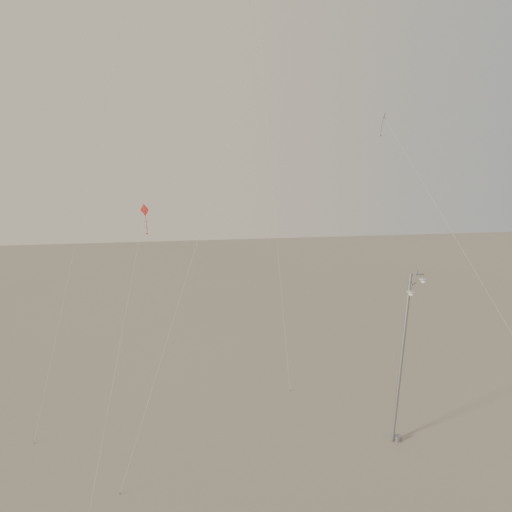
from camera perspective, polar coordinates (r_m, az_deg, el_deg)
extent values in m
plane|color=gray|center=(31.18, 5.03, -21.59)|extent=(160.00, 160.00, 0.00)
cylinder|color=gray|center=(35.57, 13.97, -17.27)|extent=(0.44, 0.44, 0.30)
cylinder|color=gray|center=(33.62, 14.34, -10.00)|extent=(0.81, 0.18, 9.90)
cylinder|color=gray|center=(32.51, 15.75, -1.58)|extent=(0.14, 0.14, 0.18)
cylinder|color=gray|center=(32.70, 16.07, -1.79)|extent=(0.50, 0.19, 0.07)
cylinder|color=gray|center=(32.89, 16.39, -2.00)|extent=(0.06, 0.06, 0.30)
ellipsoid|color=beige|center=(32.92, 16.37, -2.26)|extent=(0.52, 0.52, 0.18)
cylinder|color=gray|center=(32.36, 15.49, -2.70)|extent=(0.49, 0.45, 0.07)
cylinder|color=gray|center=(32.14, 15.27, -3.15)|extent=(0.06, 0.06, 0.40)
ellipsoid|color=beige|center=(32.19, 15.25, -3.50)|extent=(0.52, 0.52, 0.18)
cylinder|color=beige|center=(37.80, -15.84, 9.96)|extent=(7.31, 11.47, 32.78)
cylinder|color=gray|center=(36.65, -21.34, -17.01)|extent=(0.06, 0.06, 0.10)
cylinder|color=beige|center=(31.99, -3.75, 8.30)|extent=(11.37, 11.50, 30.56)
cylinder|color=gray|center=(30.90, -13.46, -22.08)|extent=(0.06, 0.06, 0.10)
cylinder|color=beige|center=(40.77, 1.22, 11.51)|extent=(1.87, 7.03, 34.42)
cylinder|color=gray|center=(41.00, 3.41, -13.23)|extent=(0.06, 0.06, 0.10)
cube|color=maroon|center=(34.72, -11.09, 4.54)|extent=(0.50, 0.65, 0.77)
cylinder|color=maroon|center=(34.94, -10.89, 3.05)|extent=(0.13, 0.17, 1.17)
cylinder|color=beige|center=(30.00, -13.57, -9.26)|extent=(2.84, 12.67, 13.01)
cube|color=#36312D|center=(41.30, 12.67, 13.41)|extent=(0.24, 0.64, 0.63)
cylinder|color=#36312D|center=(41.20, 12.43, 12.31)|extent=(0.17, 0.03, 1.04)
cylinder|color=beige|center=(38.06, 20.78, -0.96)|extent=(7.37, 12.32, 18.77)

